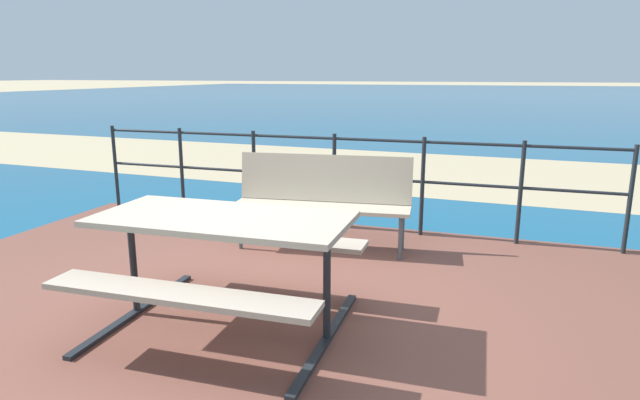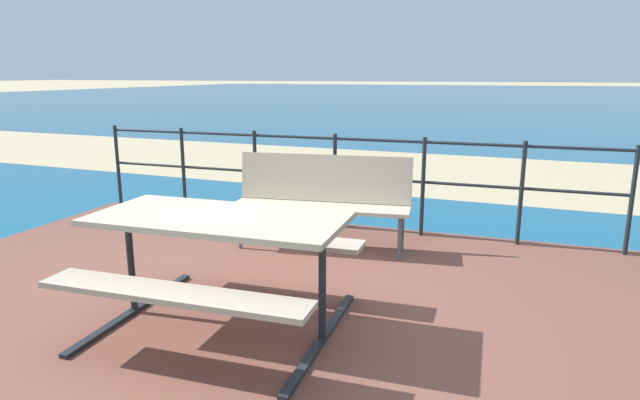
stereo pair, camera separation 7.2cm
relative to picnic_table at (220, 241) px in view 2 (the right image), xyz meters
The scene contains 7 objects.
ground_plane 0.70m from the picnic_table, 99.09° to the left, with size 240.00×240.00×0.00m, color tan.
patio_paving 0.67m from the picnic_table, 99.09° to the left, with size 6.40×5.20×0.06m, color brown.
sea_water 40.20m from the picnic_table, 90.04° to the left, with size 90.00×90.00×0.01m, color #145B84.
beach_strip 6.96m from the picnic_table, 90.25° to the left, with size 54.00×4.45×0.01m, color tan.
picnic_table is the anchor object (origin of this frame).
park_bench 1.91m from the picnic_table, 87.74° to the left, with size 1.78×0.62×0.92m.
railing_fence 2.63m from the picnic_table, 90.66° to the left, with size 5.94×0.04×1.06m.
Camera 2 is at (1.81, -3.24, 1.77)m, focal length 30.43 mm.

